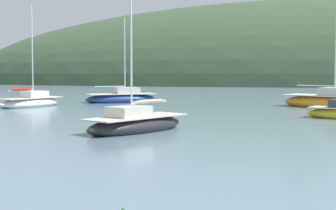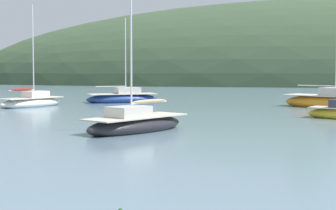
% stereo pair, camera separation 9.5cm
% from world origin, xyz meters
% --- Properties ---
extents(sailboat_cream_ketch, '(4.42, 6.15, 8.25)m').
position_xyz_m(sailboat_cream_ketch, '(-12.83, 33.90, 0.37)').
color(sailboat_cream_ketch, white).
rests_on(sailboat_cream_ketch, ground).
extents(sailboat_orange_cutter, '(5.03, 6.26, 7.16)m').
position_xyz_m(sailboat_orange_cutter, '(-1.40, 18.55, 0.38)').
color(sailboat_orange_cutter, '#232328').
rests_on(sailboat_orange_cutter, ground).
extents(sailboat_navy_dinghy, '(6.75, 4.97, 7.69)m').
position_xyz_m(sailboat_navy_dinghy, '(-6.75, 39.84, 0.39)').
color(sailboat_navy_dinghy, navy).
rests_on(sailboat_navy_dinghy, ground).
extents(sailboat_yellow_far, '(7.89, 6.90, 9.42)m').
position_xyz_m(sailboat_yellow_far, '(10.55, 35.68, 0.46)').
color(sailboat_yellow_far, orange).
rests_on(sailboat_yellow_far, ground).
extents(mooring_buoy_inner, '(0.44, 0.44, 0.54)m').
position_xyz_m(mooring_buoy_inner, '(-2.53, 24.03, 0.12)').
color(mooring_buoy_inner, yellow).
rests_on(mooring_buoy_inner, ground).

